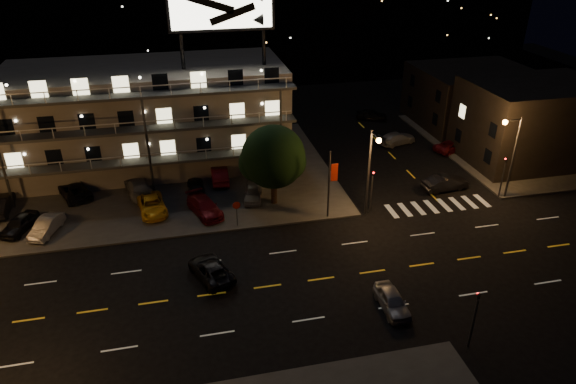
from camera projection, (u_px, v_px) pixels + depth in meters
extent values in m
plane|color=black|center=(295.00, 283.00, 37.23)|extent=(140.00, 140.00, 0.00)
cube|color=#393836|center=(114.00, 181.00, 51.75)|extent=(44.00, 24.00, 0.15)
cube|color=#393836|center=(503.00, 144.00, 60.31)|extent=(16.00, 24.00, 0.15)
cube|color=gray|center=(149.00, 119.00, 53.69)|extent=(28.00, 12.00, 10.00)
cube|color=gray|center=(143.00, 69.00, 51.24)|extent=(28.00, 12.00, 0.50)
cube|color=#393836|center=(151.00, 161.00, 48.59)|extent=(28.00, 1.80, 0.25)
cube|color=#393836|center=(146.00, 129.00, 47.10)|extent=(28.00, 1.80, 0.25)
cube|color=#393836|center=(142.00, 96.00, 45.61)|extent=(28.00, 1.80, 0.25)
cylinder|color=black|center=(182.00, 51.00, 49.37)|extent=(0.36, 0.36, 3.50)
cylinder|color=black|center=(264.00, 47.00, 50.92)|extent=(0.36, 0.36, 3.50)
cube|color=black|center=(221.00, 8.00, 48.40)|extent=(10.20, 0.50, 4.20)
cube|color=beige|center=(222.00, 9.00, 48.14)|extent=(9.60, 0.06, 3.60)
cube|color=black|center=(533.00, 122.00, 54.91)|extent=(14.00, 10.00, 8.50)
cube|color=black|center=(472.00, 96.00, 65.62)|extent=(14.00, 12.00, 7.00)
cylinder|color=#2D2D30|center=(368.00, 174.00, 44.19)|extent=(0.20, 0.20, 8.00)
cylinder|color=#2D2D30|center=(375.00, 136.00, 41.74)|extent=(0.12, 1.80, 0.12)
sphere|color=#FF983F|center=(379.00, 141.00, 41.09)|extent=(0.44, 0.44, 0.44)
cylinder|color=#2D2D30|center=(513.00, 159.00, 46.92)|extent=(0.20, 0.20, 8.00)
cylinder|color=#2D2D30|center=(514.00, 120.00, 45.00)|extent=(1.80, 0.12, 0.12)
sphere|color=#FF983F|center=(505.00, 122.00, 44.89)|extent=(0.44, 0.44, 0.44)
cylinder|color=#2D2D30|center=(371.00, 195.00, 45.49)|extent=(0.14, 0.14, 3.60)
imported|color=black|center=(373.00, 171.00, 44.42)|extent=(0.20, 0.16, 1.00)
sphere|color=#FF0C0C|center=(374.00, 173.00, 44.36)|extent=(0.14, 0.14, 0.14)
cylinder|color=#2D2D30|center=(473.00, 324.00, 30.81)|extent=(0.14, 0.14, 3.60)
imported|color=black|center=(479.00, 294.00, 29.74)|extent=(0.20, 0.16, 1.00)
sphere|color=#FF0C0C|center=(478.00, 294.00, 29.89)|extent=(0.14, 0.14, 0.14)
cylinder|color=#2D2D30|center=(502.00, 180.00, 48.02)|extent=(0.14, 0.14, 3.60)
imported|color=black|center=(507.00, 158.00, 46.95)|extent=(0.16, 0.20, 1.00)
sphere|color=#FF0C0C|center=(505.00, 159.00, 46.97)|extent=(0.14, 0.14, 0.14)
cylinder|color=#2D2D30|center=(329.00, 185.00, 43.97)|extent=(0.16, 0.16, 6.40)
cube|color=#AB1C0C|center=(334.00, 172.00, 43.50)|extent=(0.60, 0.04, 1.60)
cylinder|color=#2D2D30|center=(237.00, 216.00, 43.56)|extent=(0.08, 0.08, 2.20)
cylinder|color=#AB1C0C|center=(236.00, 205.00, 43.03)|extent=(0.91, 0.04, 0.91)
cylinder|color=black|center=(274.00, 190.00, 46.99)|extent=(0.55, 0.55, 2.65)
sphere|color=black|center=(273.00, 157.00, 45.46)|extent=(5.73, 5.73, 5.73)
sphere|color=black|center=(258.00, 163.00, 45.89)|extent=(3.53, 3.53, 3.53)
sphere|color=black|center=(288.00, 162.00, 45.52)|extent=(3.31, 3.31, 3.31)
imported|color=black|center=(19.00, 224.00, 42.94)|extent=(2.99, 4.27, 1.35)
imported|color=gray|center=(46.00, 226.00, 42.65)|extent=(2.55, 4.21, 1.31)
imported|color=#EEA916|center=(152.00, 205.00, 45.77)|extent=(2.97, 5.12, 1.34)
imported|color=#5F0D15|center=(205.00, 206.00, 45.50)|extent=(3.47, 5.23, 1.41)
imported|color=gray|center=(253.00, 192.00, 47.95)|extent=(2.37, 4.20, 1.35)
imported|color=black|center=(0.00, 205.00, 45.68)|extent=(1.82, 4.69, 1.52)
imported|color=black|center=(74.00, 190.00, 48.36)|extent=(4.06, 5.40, 1.36)
imported|color=gray|center=(138.00, 187.00, 48.80)|extent=(3.23, 5.44, 1.48)
imported|color=black|center=(196.00, 186.00, 49.21)|extent=(1.54, 3.78, 1.28)
imported|color=#5F0D15|center=(219.00, 174.00, 51.22)|extent=(1.69, 4.67, 1.53)
imported|color=black|center=(445.00, 183.00, 49.86)|extent=(4.69, 2.06, 1.50)
imported|color=#5F0D15|center=(451.00, 146.00, 58.44)|extent=(4.82, 3.40, 1.22)
imported|color=gray|center=(397.00, 138.00, 60.35)|extent=(5.15, 3.32, 1.39)
imported|color=black|center=(372.00, 115.00, 67.84)|extent=(4.28, 3.08, 1.35)
imported|color=gray|center=(392.00, 301.00, 34.47)|extent=(1.57, 3.85, 1.31)
imported|color=black|center=(211.00, 270.00, 37.55)|extent=(3.66, 5.15, 1.30)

